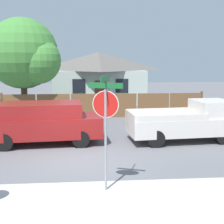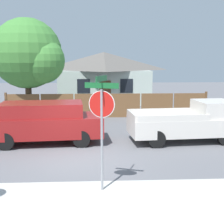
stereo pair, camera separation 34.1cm
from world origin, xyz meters
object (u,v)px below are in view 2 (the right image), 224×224
Objects in this scene: oak_tree at (30,55)px; red_suv at (44,121)px; house at (104,76)px; stop_sign at (102,114)px; orange_pickup at (190,122)px.

red_suv is (1.89, -6.79, -2.92)m from oak_tree.
house is at bearing 58.40° from oak_tree.
red_suv is 5.75m from stop_sign.
stop_sign is at bearing -132.79° from orange_pickup.
house is at bearing 73.86° from red_suv.
red_suv is at bearing -74.47° from oak_tree.
red_suv is 1.00× the size of orange_pickup.
house is at bearing 108.22° from stop_sign.
stop_sign is (-4.01, -5.13, 1.29)m from orange_pickup.
house is 19.77m from stop_sign.
orange_pickup is (3.43, -14.64, -1.37)m from house.
oak_tree is 11.11m from orange_pickup.
red_suv is (-2.96, -14.66, -1.26)m from house.
oak_tree is 1.96× the size of stop_sign.
orange_pickup is at bearing -39.28° from oak_tree.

